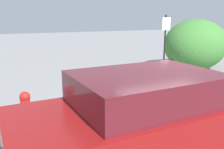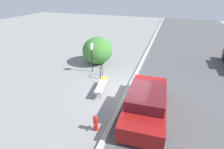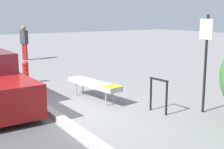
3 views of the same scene
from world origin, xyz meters
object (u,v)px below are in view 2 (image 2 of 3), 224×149
at_px(bench, 102,85).
at_px(fire_hydrant, 96,122).
at_px(bike_rack, 101,70).
at_px(sign_post, 92,54).
at_px(parked_car_near, 146,102).

distance_m(bench, fire_hydrant, 3.17).
height_order(bike_rack, fire_hydrant, bike_rack).
distance_m(sign_post, parked_car_near, 5.74).
height_order(bike_rack, parked_car_near, parked_car_near).
bearing_deg(bike_rack, sign_post, 58.97).
bearing_deg(fire_hydrant, bench, 17.28).
bearing_deg(sign_post, bench, -144.62).
height_order(fire_hydrant, parked_car_near, parked_car_near).
distance_m(bench, sign_post, 3.02).
height_order(bench, fire_hydrant, fire_hydrant).
xyz_separation_m(sign_post, parked_car_near, (-3.53, -4.47, -0.75)).
height_order(bench, bike_rack, bike_rack).
bearing_deg(fire_hydrant, bike_rack, 19.35).
relative_size(sign_post, fire_hydrant, 3.01).
relative_size(sign_post, parked_car_near, 0.48).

